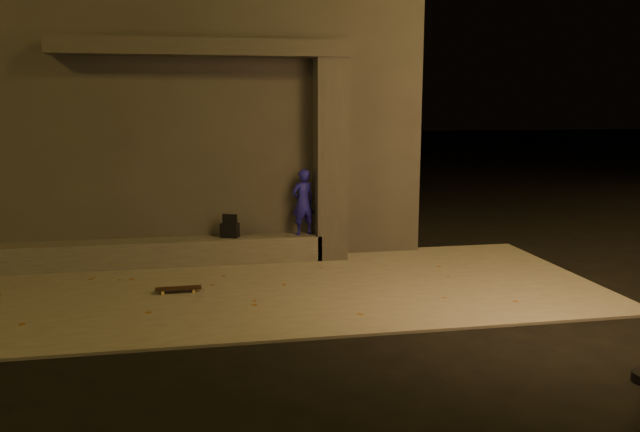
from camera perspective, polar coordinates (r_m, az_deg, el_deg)
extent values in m
plane|color=black|center=(7.84, -5.97, -11.07)|extent=(120.00, 120.00, 0.00)
cube|color=#69635D|center=(9.72, -6.94, -6.73)|extent=(11.00, 4.40, 0.04)
cube|color=#3B3836|center=(13.80, -12.60, 8.94)|extent=(9.00, 5.00, 5.20)
cube|color=#4D4B46|center=(11.37, -15.12, -3.25)|extent=(6.00, 0.55, 0.45)
cube|color=#3B3836|center=(11.31, 0.94, 5.11)|extent=(0.55, 0.55, 3.60)
cube|color=#3B3836|center=(11.13, -10.64, 14.87)|extent=(5.00, 0.70, 0.28)
imported|color=#191798|center=(11.31, -1.56, 1.28)|extent=(0.50, 0.40, 1.20)
cube|color=black|center=(11.27, -8.24, -1.30)|extent=(0.36, 0.30, 0.25)
cube|color=black|center=(11.23, -8.27, -0.22)|extent=(0.26, 0.14, 0.18)
cube|color=black|center=(9.68, -12.83, -6.45)|extent=(0.68, 0.19, 0.01)
cylinder|color=tan|center=(9.75, -11.47, -6.54)|extent=(0.05, 0.03, 0.05)
cylinder|color=tan|center=(9.63, -11.46, -6.76)|extent=(0.05, 0.03, 0.05)
cylinder|color=tan|center=(9.76, -14.15, -6.63)|extent=(0.05, 0.03, 0.05)
cylinder|color=tan|center=(9.64, -14.18, -6.85)|extent=(0.05, 0.03, 0.05)
cube|color=#99999E|center=(9.68, -11.47, -6.49)|extent=(0.05, 0.14, 0.01)
cube|color=#99999E|center=(9.69, -14.17, -6.58)|extent=(0.05, 0.14, 0.01)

